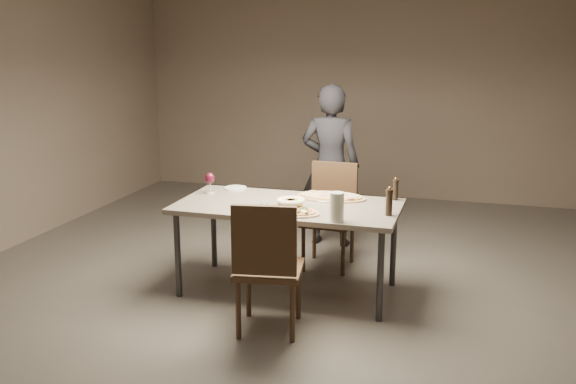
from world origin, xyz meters
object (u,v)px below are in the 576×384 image
(zucchini_pizza, at_px, (284,211))
(chair_far, at_px, (331,209))
(chair_near, at_px, (267,261))
(bread_basket, at_px, (291,203))
(pepper_mill_left, at_px, (389,202))
(diner, at_px, (330,166))
(carafe, at_px, (337,207))
(dining_table, at_px, (288,211))
(ham_pizza, at_px, (331,197))

(zucchini_pizza, height_order, chair_far, chair_far)
(chair_near, bearing_deg, zucchini_pizza, 85.40)
(bread_basket, bearing_deg, zucchini_pizza, -96.77)
(pepper_mill_left, bearing_deg, diner, 118.56)
(carafe, xyz_separation_m, chair_near, (-0.40, -0.44, -0.31))
(pepper_mill_left, xyz_separation_m, carafe, (-0.34, -0.27, 0.00))
(bread_basket, distance_m, diner, 1.46)
(chair_far, distance_m, diner, 0.67)
(chair_far, bearing_deg, pepper_mill_left, 128.23)
(dining_table, bearing_deg, pepper_mill_left, -7.40)
(ham_pizza, bearing_deg, carafe, -61.35)
(ham_pizza, xyz_separation_m, pepper_mill_left, (0.54, -0.39, 0.09))
(bread_basket, bearing_deg, dining_table, 115.09)
(pepper_mill_left, xyz_separation_m, diner, (-0.78, 1.44, -0.04))
(diner, bearing_deg, ham_pizza, 103.48)
(zucchini_pizza, distance_m, chair_near, 0.59)
(carafe, bearing_deg, dining_table, 141.99)
(bread_basket, distance_m, chair_near, 0.73)
(chair_near, bearing_deg, chair_far, 77.05)
(dining_table, distance_m, zucchini_pizza, 0.28)
(bread_basket, bearing_deg, pepper_mill_left, 1.92)
(bread_basket, distance_m, chair_far, 0.92)
(pepper_mill_left, relative_size, carafe, 1.02)
(bread_basket, height_order, chair_near, chair_near)
(pepper_mill_left, bearing_deg, bread_basket, -178.08)
(diner, bearing_deg, chair_far, 104.23)
(ham_pizza, xyz_separation_m, carafe, (0.19, -0.66, 0.09))
(ham_pizza, xyz_separation_m, bread_basket, (-0.23, -0.41, 0.03))
(zucchini_pizza, height_order, diner, diner)
(dining_table, distance_m, carafe, 0.64)
(dining_table, xyz_separation_m, pepper_mill_left, (0.83, -0.11, 0.16))
(chair_near, height_order, chair_far, chair_near)
(ham_pizza, bearing_deg, pepper_mill_left, -23.51)
(pepper_mill_left, height_order, diner, diner)
(zucchini_pizza, height_order, pepper_mill_left, pepper_mill_left)
(chair_far, bearing_deg, carafe, 106.02)
(chair_far, bearing_deg, chair_near, 87.60)
(carafe, height_order, chair_near, chair_near)
(zucchini_pizza, relative_size, pepper_mill_left, 2.53)
(ham_pizza, relative_size, pepper_mill_left, 2.63)
(zucchini_pizza, relative_size, ham_pizza, 0.96)
(bread_basket, height_order, carafe, carafe)
(pepper_mill_left, relative_size, diner, 0.14)
(pepper_mill_left, bearing_deg, zucchini_pizza, -168.37)
(ham_pizza, distance_m, carafe, 0.69)
(ham_pizza, distance_m, diner, 1.08)
(bread_basket, distance_m, carafe, 0.49)
(chair_near, relative_size, diner, 0.60)
(chair_far, bearing_deg, bread_basket, 82.89)
(bread_basket, relative_size, chair_near, 0.23)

